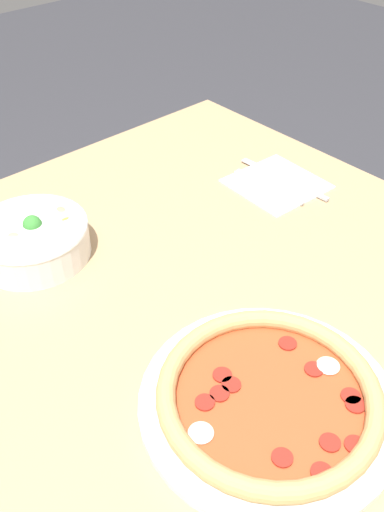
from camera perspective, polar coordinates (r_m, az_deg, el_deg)
The scene contains 6 objects.
dining_table at distance 0.94m, azimuth -1.61°, elevation -9.96°, with size 1.14×1.07×0.74m.
pizza at distance 0.76m, azimuth 7.70°, elevation -13.83°, with size 0.34×0.34×0.04m.
bowl at distance 1.00m, azimuth -15.71°, elevation 1.75°, with size 0.19×0.19×0.08m.
napkin at distance 1.18m, azimuth 8.46°, elevation 7.16°, with size 0.18×0.18×0.00m.
fork at distance 1.16m, azimuth 7.73°, elevation 6.86°, with size 0.02×0.17×0.00m.
knife at distance 1.19m, azimuth 9.51°, elevation 7.46°, with size 0.02×0.22×0.01m.
Camera 1 is at (-0.39, -0.48, 1.36)m, focal length 40.00 mm.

